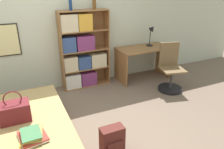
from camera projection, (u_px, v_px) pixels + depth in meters
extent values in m
plane|color=#756051|center=(80.00, 132.00, 3.28)|extent=(14.00, 14.00, 0.00)
cube|color=beige|center=(50.00, 26.00, 4.19)|extent=(10.00, 0.06, 2.60)
cube|color=black|center=(8.00, 40.00, 3.93)|extent=(0.40, 0.02, 0.58)
cube|color=beige|center=(8.00, 40.00, 3.92)|extent=(0.36, 0.01, 0.54)
cube|color=olive|center=(31.00, 138.00, 2.97)|extent=(1.07, 1.99, 0.23)
cube|color=tan|center=(28.00, 127.00, 2.89)|extent=(1.04, 1.96, 0.16)
cube|color=olive|center=(24.00, 101.00, 3.75)|extent=(1.07, 0.04, 0.39)
cube|color=maroon|center=(15.00, 112.00, 2.85)|extent=(0.38, 0.26, 0.25)
torus|color=maroon|center=(12.00, 99.00, 2.77)|extent=(0.23, 0.02, 0.23)
cube|color=gold|center=(32.00, 138.00, 2.55)|extent=(0.29, 0.32, 0.01)
cube|color=beige|center=(33.00, 137.00, 2.54)|extent=(0.34, 0.39, 0.01)
cube|color=#B2382D|center=(33.00, 136.00, 2.55)|extent=(0.34, 0.39, 0.02)
cube|color=#99894C|center=(33.00, 134.00, 2.54)|extent=(0.26, 0.35, 0.02)
cube|color=gold|center=(30.00, 134.00, 2.52)|extent=(0.22, 0.30, 0.02)
cube|color=#427A4C|center=(31.00, 133.00, 2.50)|extent=(0.23, 0.30, 0.01)
cube|color=olive|center=(61.00, 53.00, 4.28)|extent=(0.02, 0.28, 1.59)
cube|color=olive|center=(107.00, 47.00, 4.66)|extent=(0.02, 0.28, 1.59)
cube|color=olive|center=(83.00, 48.00, 4.58)|extent=(0.99, 0.01, 1.59)
cube|color=olive|center=(87.00, 85.00, 4.77)|extent=(0.96, 0.28, 0.02)
cube|color=olive|center=(86.00, 68.00, 4.62)|extent=(0.96, 0.28, 0.02)
cube|color=olive|center=(85.00, 50.00, 4.47)|extent=(0.96, 0.28, 0.02)
cube|color=olive|center=(84.00, 31.00, 4.31)|extent=(0.96, 0.28, 0.02)
cube|color=olive|center=(83.00, 10.00, 4.16)|extent=(0.96, 0.28, 0.02)
cube|color=silver|center=(73.00, 81.00, 4.58)|extent=(0.32, 0.21, 0.30)
cube|color=#7A336B|center=(88.00, 78.00, 4.72)|extent=(0.33, 0.21, 0.29)
cube|color=beige|center=(70.00, 64.00, 4.42)|extent=(0.28, 0.21, 0.29)
cube|color=#334C84|center=(84.00, 62.00, 4.54)|extent=(0.26, 0.21, 0.26)
cube|color=beige|center=(98.00, 60.00, 4.66)|extent=(0.33, 0.21, 0.28)
cube|color=#334C84|center=(68.00, 44.00, 4.27)|extent=(0.27, 0.21, 0.30)
cube|color=#7A336B|center=(85.00, 43.00, 4.40)|extent=(0.36, 0.21, 0.29)
cube|color=beige|center=(68.00, 23.00, 4.12)|extent=(0.33, 0.21, 0.33)
cube|color=gold|center=(84.00, 22.00, 4.24)|extent=(0.27, 0.21, 0.32)
cylinder|color=navy|center=(70.00, 5.00, 4.04)|extent=(0.06, 0.06, 0.19)
cylinder|color=brown|center=(94.00, 4.00, 4.22)|extent=(0.07, 0.07, 0.20)
cube|color=olive|center=(144.00, 48.00, 4.87)|extent=(1.19, 0.63, 0.02)
cube|color=olive|center=(121.00, 67.00, 4.79)|extent=(0.03, 0.59, 0.70)
cube|color=olive|center=(164.00, 60.00, 5.23)|extent=(0.03, 0.59, 0.70)
cylinder|color=black|center=(149.00, 45.00, 5.02)|extent=(0.15, 0.15, 0.02)
cylinder|color=black|center=(150.00, 37.00, 4.95)|extent=(0.02, 0.02, 0.36)
cone|color=black|center=(152.00, 28.00, 4.89)|extent=(0.16, 0.13, 0.16)
cylinder|color=black|center=(170.00, 89.00, 4.54)|extent=(0.49, 0.49, 0.06)
cylinder|color=#333338|center=(171.00, 80.00, 4.47)|extent=(0.05, 0.05, 0.45)
cube|color=brown|center=(172.00, 69.00, 4.37)|extent=(0.54, 0.54, 0.03)
cube|color=brown|center=(169.00, 54.00, 4.46)|extent=(0.40, 0.14, 0.49)
cube|color=#56231E|center=(112.00, 140.00, 2.83)|extent=(0.31, 0.16, 0.38)
cube|color=#56231E|center=(115.00, 148.00, 2.77)|extent=(0.22, 0.03, 0.17)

